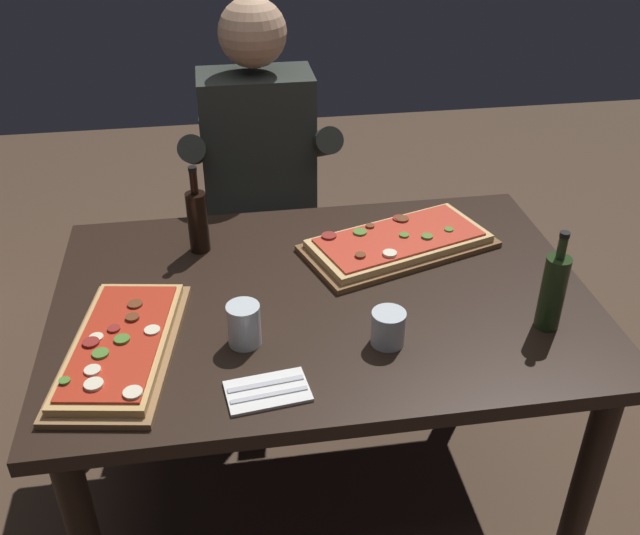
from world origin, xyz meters
name	(u,v)px	position (x,y,z in m)	size (l,w,h in m)	color
ground_plane	(322,484)	(0.00, 0.00, 0.00)	(6.40, 6.40, 0.00)	#4C3828
dining_table	(323,323)	(0.00, 0.00, 0.64)	(1.40, 0.96, 0.74)	black
pizza_rectangular_front	(399,243)	(0.25, 0.19, 0.76)	(0.60, 0.42, 0.05)	brown
pizza_rectangular_left	(121,346)	(-0.50, -0.17, 0.76)	(0.32, 0.54, 0.05)	olive
wine_bottle_dark	(198,220)	(-0.31, 0.28, 0.84)	(0.06, 0.06, 0.26)	black
oil_bottle_amber	(553,291)	(0.52, -0.22, 0.84)	(0.06, 0.06, 0.26)	#233819
tumbler_near_camera	(388,328)	(0.12, -0.23, 0.78)	(0.08, 0.08, 0.09)	silver
tumbler_far_side	(244,327)	(-0.22, -0.17, 0.79)	(0.08, 0.08, 0.11)	silver
napkin_cutlery_set	(268,391)	(-0.18, -0.36, 0.74)	(0.19, 0.13, 0.01)	white
diner_chair	(261,224)	(-0.10, 0.86, 0.49)	(0.44, 0.44, 0.87)	#3D2B1E
seated_diner	(260,176)	(-0.10, 0.74, 0.74)	(0.53, 0.41, 1.33)	#23232D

